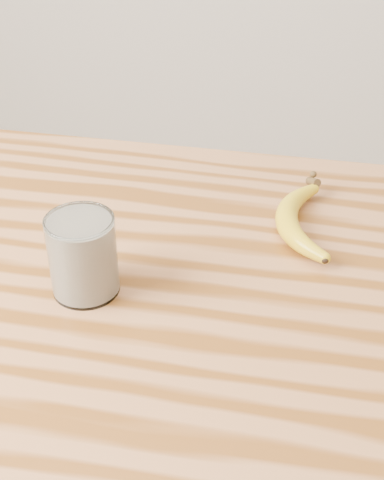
# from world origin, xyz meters

# --- Properties ---
(table) EXTENTS (1.20, 0.80, 0.90)m
(table) POSITION_xyz_m (0.00, 0.00, 0.77)
(table) COLOR #A6693D
(table) RESTS_ON ground
(smoothie_glass) EXTENTS (0.09, 0.09, 0.11)m
(smoothie_glass) POSITION_xyz_m (-0.07, -0.03, 0.96)
(smoothie_glass) COLOR white
(smoothie_glass) RESTS_ON table
(banana) EXTENTS (0.14, 0.29, 0.03)m
(banana) POSITION_xyz_m (0.17, 0.16, 0.92)
(banana) COLOR gold
(banana) RESTS_ON table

